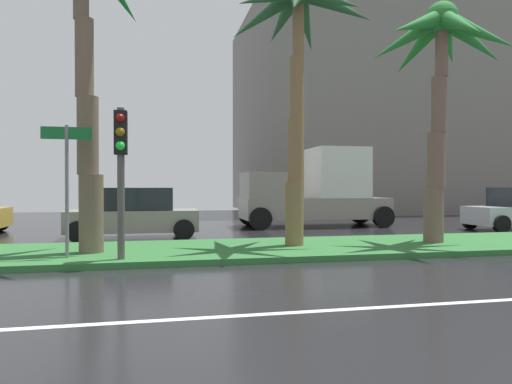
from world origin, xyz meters
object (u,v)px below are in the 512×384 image
(palm_tree_mid_right, at_px, (441,57))
(traffic_signal_median_right, at_px, (121,155))
(car_in_traffic_third, at_px, (135,214))
(box_truck_lead, at_px, (316,191))
(street_name_sign, at_px, (67,172))
(palm_tree_centre_right, at_px, (297,30))

(palm_tree_mid_right, xyz_separation_m, traffic_signal_median_right, (-8.75, -1.26, -3.01))
(car_in_traffic_third, distance_m, box_truck_lead, 8.25)
(palm_tree_mid_right, relative_size, box_truck_lead, 1.08)
(traffic_signal_median_right, xyz_separation_m, street_name_sign, (-1.22, 0.53, -0.38))
(palm_tree_mid_right, height_order, street_name_sign, palm_tree_mid_right)
(traffic_signal_median_right, distance_m, car_in_traffic_third, 5.90)
(palm_tree_centre_right, height_order, car_in_traffic_third, palm_tree_centre_right)
(palm_tree_mid_right, xyz_separation_m, box_truck_lead, (-1.09, 7.53, -3.92))
(street_name_sign, relative_size, car_in_traffic_third, 0.70)
(palm_tree_centre_right, xyz_separation_m, car_in_traffic_third, (-4.53, 4.00, -5.25))
(palm_tree_mid_right, relative_size, traffic_signal_median_right, 2.06)
(palm_tree_mid_right, height_order, car_in_traffic_third, palm_tree_mid_right)
(street_name_sign, xyz_separation_m, box_truck_lead, (8.87, 8.27, -0.53))
(palm_tree_mid_right, distance_m, box_truck_lead, 8.56)
(traffic_signal_median_right, relative_size, box_truck_lead, 0.52)
(palm_tree_centre_right, xyz_separation_m, street_name_sign, (-5.80, -1.14, -4.00))
(palm_tree_centre_right, bearing_deg, palm_tree_mid_right, -5.64)
(palm_tree_mid_right, relative_size, car_in_traffic_third, 1.60)
(palm_tree_mid_right, height_order, box_truck_lead, palm_tree_mid_right)
(street_name_sign, bearing_deg, palm_tree_centre_right, 11.16)
(palm_tree_mid_right, distance_m, traffic_signal_median_right, 9.34)
(palm_tree_centre_right, height_order, traffic_signal_median_right, palm_tree_centre_right)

